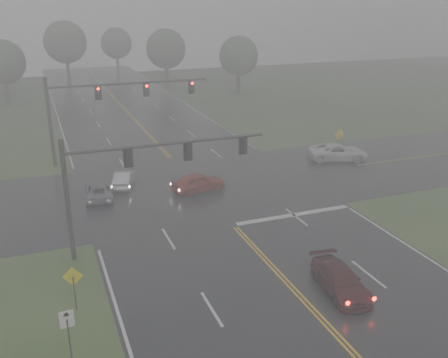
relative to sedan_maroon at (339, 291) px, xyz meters
name	(u,v)px	position (x,y,z in m)	size (l,w,h in m)	color
main_road	(206,196)	(-2.11, 14.83, 0.00)	(18.00, 160.00, 0.02)	black
cross_street	(197,187)	(-2.11, 16.83, 0.00)	(120.00, 14.00, 0.02)	black
stop_bar	(294,215)	(2.39, 9.23, 0.00)	(8.50, 0.50, 0.01)	#BDBDBD
sedan_maroon	(339,291)	(0.00, 0.00, 0.00)	(1.78, 4.37, 1.27)	#390A0F
sedan_red	(199,191)	(-2.30, 15.93, 0.00)	(1.68, 4.18, 1.43)	maroon
sedan_silver	(124,186)	(-7.48, 19.06, 0.00)	(1.30, 3.73, 1.23)	silver
car_grey	(99,198)	(-9.68, 17.22, 0.00)	(1.93, 4.19, 1.16)	slate
pickup_white	(337,160)	(12.21, 18.92, 0.00)	(2.47, 5.35, 1.49)	silver
signal_gantry_near	(131,170)	(-8.74, 8.30, 4.95)	(11.79, 0.31, 7.10)	black
signal_gantry_far	(101,101)	(-7.82, 26.36, 5.54)	(14.47, 0.40, 7.86)	black
sign_diamond_west	(73,282)	(-12.66, 3.06, 1.58)	(0.97, 0.22, 2.34)	black
sign_arrow_white	(68,328)	(-13.19, -0.73, 1.77)	(0.56, 0.10, 2.53)	black
sign_diamond_east	(339,138)	(12.54, 19.42, 1.93)	(1.19, 0.23, 2.87)	black
tree_nw_a	(3,62)	(-16.78, 57.56, 5.86)	(6.08, 6.08, 8.92)	#30261F
tree_ne_a	(166,49)	(7.92, 63.88, 6.27)	(6.49, 6.49, 9.54)	#30261F
tree_n_mid	(65,42)	(-7.17, 74.27, 7.01)	(7.26, 7.26, 10.66)	#30261F
tree_e_near	(239,56)	(16.70, 53.78, 5.81)	(6.02, 6.02, 8.84)	#30261F
tree_n_far	(116,43)	(3.05, 83.59, 5.83)	(6.04, 6.04, 8.87)	#30261F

